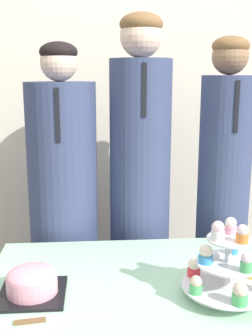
{
  "coord_description": "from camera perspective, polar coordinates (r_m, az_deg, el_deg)",
  "views": [
    {
      "loc": [
        -0.25,
        -0.91,
        1.4
      ],
      "look_at": [
        -0.15,
        0.42,
        1.1
      ],
      "focal_mm": 45.0,
      "sensor_mm": 36.0,
      "label": 1
    }
  ],
  "objects": [
    {
      "name": "round_cake",
      "position": [
        1.41,
        -12.62,
        -14.78
      ],
      "size": [
        0.21,
        0.21,
        0.1
      ],
      "color": "black",
      "rests_on": "table"
    },
    {
      "name": "wall_back",
      "position": [
        2.45,
        1.52,
        11.57
      ],
      "size": [
        9.0,
        0.06,
        2.7
      ],
      "color": "beige",
      "rests_on": "ground_plane"
    },
    {
      "name": "cupcake_stand",
      "position": [
        1.38,
        13.62,
        -12.79
      ],
      "size": [
        0.28,
        0.28,
        0.26
      ],
      "color": "silver",
      "rests_on": "table"
    },
    {
      "name": "student_0",
      "position": [
        2.0,
        -8.36,
        -7.35
      ],
      "size": [
        0.31,
        0.32,
        1.53
      ],
      "color": "#384266",
      "rests_on": "ground_plane"
    },
    {
      "name": "student_2",
      "position": [
        2.07,
        12.88,
        -5.76
      ],
      "size": [
        0.24,
        0.25,
        1.56
      ],
      "color": "#384266",
      "rests_on": "ground_plane"
    },
    {
      "name": "cake_knife",
      "position": [
        1.3,
        -10.39,
        -19.54
      ],
      "size": [
        0.3,
        0.06,
        0.01
      ],
      "rotation": [
        0.0,
        0.0,
        0.14
      ],
      "color": "silver",
      "rests_on": "table"
    },
    {
      "name": "student_1",
      "position": [
        1.98,
        1.89,
        -4.99
      ],
      "size": [
        0.28,
        0.28,
        1.65
      ],
      "color": "#384266",
      "rests_on": "ground_plane"
    }
  ]
}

